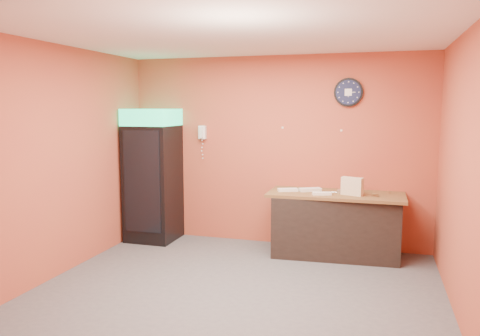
% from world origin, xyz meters
% --- Properties ---
extents(floor, '(4.50, 4.50, 0.00)m').
position_xyz_m(floor, '(0.00, 0.00, 0.00)').
color(floor, '#47474C').
rests_on(floor, ground).
extents(back_wall, '(4.50, 0.02, 2.80)m').
position_xyz_m(back_wall, '(0.00, 2.00, 1.40)').
color(back_wall, '#AC4D30').
rests_on(back_wall, floor).
extents(left_wall, '(0.02, 4.00, 2.80)m').
position_xyz_m(left_wall, '(-2.25, 0.00, 1.40)').
color(left_wall, '#AC4D30').
rests_on(left_wall, floor).
extents(right_wall, '(0.02, 4.00, 2.80)m').
position_xyz_m(right_wall, '(2.25, 0.00, 1.40)').
color(right_wall, '#AC4D30').
rests_on(right_wall, floor).
extents(ceiling, '(4.50, 4.00, 0.02)m').
position_xyz_m(ceiling, '(0.00, 0.00, 2.80)').
color(ceiling, white).
rests_on(ceiling, back_wall).
extents(beverage_cooler, '(0.71, 0.72, 2.02)m').
position_xyz_m(beverage_cooler, '(-1.85, 1.60, 0.99)').
color(beverage_cooler, black).
rests_on(beverage_cooler, floor).
extents(prep_counter, '(1.72, 0.85, 0.84)m').
position_xyz_m(prep_counter, '(0.93, 1.63, 0.42)').
color(prep_counter, black).
rests_on(prep_counter, floor).
extents(wall_clock, '(0.40, 0.06, 0.40)m').
position_xyz_m(wall_clock, '(1.03, 1.97, 2.25)').
color(wall_clock, black).
rests_on(wall_clock, back_wall).
extents(wall_phone, '(0.11, 0.10, 0.21)m').
position_xyz_m(wall_phone, '(-1.15, 1.95, 1.66)').
color(wall_phone, white).
rests_on(wall_phone, back_wall).
extents(butcher_paper, '(1.83, 0.80, 0.04)m').
position_xyz_m(butcher_paper, '(0.93, 1.63, 0.86)').
color(butcher_paper, brown).
rests_on(butcher_paper, prep_counter).
extents(sub_roll_stack, '(0.30, 0.19, 0.24)m').
position_xyz_m(sub_roll_stack, '(1.15, 1.52, 1.00)').
color(sub_roll_stack, beige).
rests_on(sub_roll_stack, butcher_paper).
extents(wrapped_sandwich_left, '(0.30, 0.21, 0.04)m').
position_xyz_m(wrapped_sandwich_left, '(0.27, 1.57, 0.90)').
color(wrapped_sandwich_left, silver).
rests_on(wrapped_sandwich_left, butcher_paper).
extents(wrapped_sandwich_mid, '(0.27, 0.16, 0.04)m').
position_xyz_m(wrapped_sandwich_mid, '(0.76, 1.43, 0.90)').
color(wrapped_sandwich_mid, silver).
rests_on(wrapped_sandwich_mid, butcher_paper).
extents(wrapped_sandwich_right, '(0.32, 0.25, 0.04)m').
position_xyz_m(wrapped_sandwich_right, '(0.57, 1.67, 0.90)').
color(wrapped_sandwich_right, silver).
rests_on(wrapped_sandwich_right, butcher_paper).
extents(kitchen_tool, '(0.05, 0.05, 0.05)m').
position_xyz_m(kitchen_tool, '(0.97, 1.62, 0.91)').
color(kitchen_tool, silver).
rests_on(kitchen_tool, butcher_paper).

